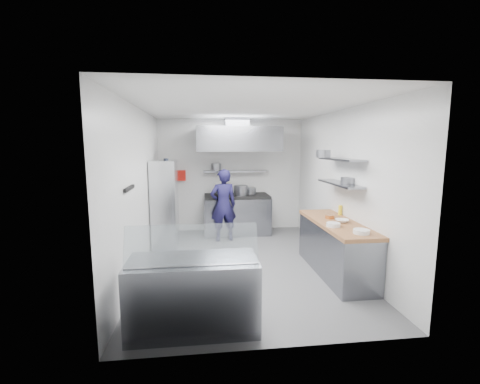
{
  "coord_description": "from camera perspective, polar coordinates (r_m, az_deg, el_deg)",
  "views": [
    {
      "loc": [
        -0.74,
        -5.59,
        2.16
      ],
      "look_at": [
        0.0,
        0.6,
        1.25
      ],
      "focal_mm": 24.0,
      "sensor_mm": 36.0,
      "label": 1
    }
  ],
  "objects": [
    {
      "name": "extractor_hood",
      "position": [
        7.57,
        -0.44,
        9.36
      ],
      "size": [
        1.9,
        1.15,
        0.55
      ],
      "primitive_type": "cube",
      "color": "gray",
      "rests_on": "wall_back"
    },
    {
      "name": "shelf_pot_a",
      "position": [
        8.0,
        -4.27,
        4.48
      ],
      "size": [
        0.24,
        0.24,
        0.18
      ],
      "primitive_type": "cylinder",
      "color": "slate",
      "rests_on": "over_range_shelf"
    },
    {
      "name": "wall_front",
      "position": [
        3.27,
        6.47,
        -5.17
      ],
      "size": [
        3.6,
        2.8,
        0.02
      ],
      "primitive_type": "cube",
      "rotation": [
        -1.57,
        0.0,
        0.0
      ],
      "color": "white",
      "rests_on": "floor"
    },
    {
      "name": "display_glass",
      "position": [
        3.64,
        -8.51,
        -9.19
      ],
      "size": [
        1.47,
        0.19,
        0.42
      ],
      "primitive_type": "cube",
      "rotation": [
        -0.38,
        0.0,
        0.0
      ],
      "color": "silver",
      "rests_on": "display_case"
    },
    {
      "name": "display_case",
      "position": [
        3.99,
        -8.25,
        -17.54
      ],
      "size": [
        1.5,
        0.7,
        0.85
      ],
      "primitive_type": "cube",
      "color": "gray",
      "rests_on": "floor"
    },
    {
      "name": "prep_counter_top",
      "position": [
        5.61,
        16.75,
        -5.34
      ],
      "size": [
        0.65,
        2.04,
        0.06
      ],
      "primitive_type": "cube",
      "color": "#98663D",
      "rests_on": "prep_counter_base"
    },
    {
      "name": "gas_range",
      "position": [
        7.93,
        -0.57,
        -4.16
      ],
      "size": [
        1.6,
        0.8,
        0.9
      ],
      "primitive_type": "cube",
      "color": "gray",
      "rests_on": "floor"
    },
    {
      "name": "wall_right",
      "position": [
        6.19,
        17.47,
        0.86
      ],
      "size": [
        2.8,
        5.0,
        0.02
      ],
      "primitive_type": "cube",
      "rotation": [
        1.57,
        0.0,
        -1.57
      ],
      "color": "white",
      "rests_on": "floor"
    },
    {
      "name": "stock_pot_right",
      "position": [
        7.98,
        1.82,
        0.23
      ],
      "size": [
        0.29,
        0.29,
        0.16
      ],
      "primitive_type": "cylinder",
      "color": "slate",
      "rests_on": "cooktop"
    },
    {
      "name": "rack_bin_a",
      "position": [
        6.76,
        -13.41,
        -3.54
      ],
      "size": [
        0.18,
        0.22,
        0.2
      ],
      "primitive_type": "cube",
      "color": "white",
      "rests_on": "wire_rack"
    },
    {
      "name": "ceiling",
      "position": [
        5.68,
        0.74,
        14.77
      ],
      "size": [
        5.0,
        5.0,
        0.0
      ],
      "primitive_type": "plane",
      "rotation": [
        3.14,
        0.0,
        0.0
      ],
      "color": "silver",
      "rests_on": "wall_back"
    },
    {
      "name": "wall_shelf_upper",
      "position": [
        5.81,
        17.46,
        5.55
      ],
      "size": [
        0.3,
        1.3,
        0.04
      ],
      "primitive_type": "cube",
      "color": "gray",
      "rests_on": "wall_right"
    },
    {
      "name": "prep_counter_base",
      "position": [
        5.73,
        16.57,
        -9.72
      ],
      "size": [
        0.62,
        2.0,
        0.84
      ],
      "primitive_type": "cube",
      "color": "gray",
      "rests_on": "floor"
    },
    {
      "name": "squeeze_bottle",
      "position": [
        6.13,
        17.37,
        -3.08
      ],
      "size": [
        0.06,
        0.06,
        0.18
      ],
      "primitive_type": "cylinder",
      "color": "yellow",
      "rests_on": "prep_counter_top"
    },
    {
      "name": "plate_stack_b",
      "position": [
        5.24,
        16.25,
        -5.6
      ],
      "size": [
        0.22,
        0.22,
        0.06
      ],
      "primitive_type": "cylinder",
      "color": "white",
      "rests_on": "prep_counter_top"
    },
    {
      "name": "plate_stack_a",
      "position": [
        4.96,
        20.78,
        -6.59
      ],
      "size": [
        0.23,
        0.23,
        0.06
      ],
      "primitive_type": "cylinder",
      "color": "white",
      "rests_on": "prep_counter_top"
    },
    {
      "name": "knife_strip",
      "position": [
        4.85,
        -19.09,
        0.62
      ],
      "size": [
        0.04,
        0.55,
        0.05
      ],
      "primitive_type": "cube",
      "color": "black",
      "rests_on": "wall_left"
    },
    {
      "name": "chef",
      "position": [
        7.26,
        -2.97,
        -2.36
      ],
      "size": [
        0.65,
        0.48,
        1.64
      ],
      "primitive_type": "imported",
      "rotation": [
        0.0,
        0.0,
        3.3
      ],
      "color": "#161339",
      "rests_on": "floor"
    },
    {
      "name": "cooktop",
      "position": [
        7.84,
        -0.57,
        -0.73
      ],
      "size": [
        1.57,
        0.78,
        0.06
      ],
      "primitive_type": "cube",
      "color": "black",
      "rests_on": "gas_range"
    },
    {
      "name": "red_firebox",
      "position": [
        8.08,
        -10.41,
        2.91
      ],
      "size": [
        0.22,
        0.1,
        0.26
      ],
      "primitive_type": "cube",
      "color": "red",
      "rests_on": "wall_back"
    },
    {
      "name": "rack_jar",
      "position": [
        6.9,
        -13.01,
        5.1
      ],
      "size": [
        0.1,
        0.1,
        0.18
      ],
      "primitive_type": "cylinder",
      "color": "black",
      "rests_on": "wire_rack"
    },
    {
      "name": "mixing_bowl",
      "position": [
        5.56,
        17.67,
        -4.9
      ],
      "size": [
        0.27,
        0.27,
        0.05
      ],
      "primitive_type": "imported",
      "rotation": [
        0.0,
        0.0,
        -0.27
      ],
      "color": "white",
      "rests_on": "prep_counter_top"
    },
    {
      "name": "over_range_shelf",
      "position": [
        8.0,
        -0.76,
        3.71
      ],
      "size": [
        1.6,
        0.3,
        0.04
      ],
      "primitive_type": "cube",
      "color": "gray",
      "rests_on": "wall_back"
    },
    {
      "name": "wall_back",
      "position": [
        8.16,
        -1.58,
        2.95
      ],
      "size": [
        3.6,
        2.8,
        0.02
      ],
      "primitive_type": "cube",
      "rotation": [
        1.57,
        0.0,
        0.0
      ],
      "color": "white",
      "rests_on": "floor"
    },
    {
      "name": "shelf_pot_d",
      "position": [
        6.07,
        14.6,
        6.62
      ],
      "size": [
        0.26,
        0.26,
        0.14
      ],
      "primitive_type": "cylinder",
      "color": "slate",
      "rests_on": "wall_shelf_upper"
    },
    {
      "name": "wall_left",
      "position": [
        5.74,
        -17.38,
        0.32
      ],
      "size": [
        2.8,
        5.0,
        0.02
      ],
      "primitive_type": "cube",
      "rotation": [
        1.57,
        0.0,
        1.57
      ],
      "color": "white",
      "rests_on": "floor"
    },
    {
      "name": "hood_duct",
      "position": [
        7.81,
        -0.63,
        12.11
      ],
      "size": [
        0.55,
        0.55,
        0.24
      ],
      "primitive_type": "cube",
      "color": "slate",
      "rests_on": "extractor_hood"
    },
    {
      "name": "wire_rack",
      "position": [
        7.01,
        -13.18,
        -2.07
      ],
      "size": [
        0.5,
        0.9,
        1.85
      ],
      "primitive_type": "cube",
      "color": "silver",
      "rests_on": "floor"
    },
    {
      "name": "stock_pot_left",
      "position": [
        8.03,
        -3.33,
        0.41
      ],
      "size": [
        0.29,
        0.29,
        0.2
      ],
      "primitive_type": "cylinder",
      "color": "slate",
      "rests_on": "cooktop"
    },
    {
      "name": "stock_pot_mid",
      "position": [
        7.74,
        0.13,
        0.28
      ],
      "size": [
        0.34,
        0.34,
        0.24
      ],
      "primitive_type": "cylinder",
      "color": "slate",
      "rests_on": "cooktop"
    },
    {
      "name": "rack_bin_b",
      "position": [
        7.17,
        -13.09,
        1.19
      ],
      "size": [
        0.15,
        0.2,
        0.18
      ],
      "primitive_type": "cube",
      "color": "yellow",
      "rests_on": "wire_rack"
    },
    {
      "name": "shelf_pot_c",
      "position": [
        5.75,
        18.64,
        1.98
      ],
      "size": [
        0.24,
        0.24,
        0.1
      ],
      "primitive_type": "cylinder",
      "color": "slate",
      "rests_on": "wall_shelf_lower"
    },
    {
      "name": "wall_shelf_lower",
      "position": [
        5.84,
        17.28,
        1.44
      ],
      "size": [
        0.3,
        1.3,
        0.04
      ],
      "primitive_type": "cube",
      "color": "gray",
      "rests_on": "wall_right"
    },
    {
      "name": "copper_pan",
      "position": [
        5.8,
        15.66,
        -4.26
      ],
      "size": [
        0.15,
        0.15,
        0.06
      ],
      "primitive_type": "cylinder",
      "color": "#D6803C",
      "rests_on": "prep_counter_top"
    },
    {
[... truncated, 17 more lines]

